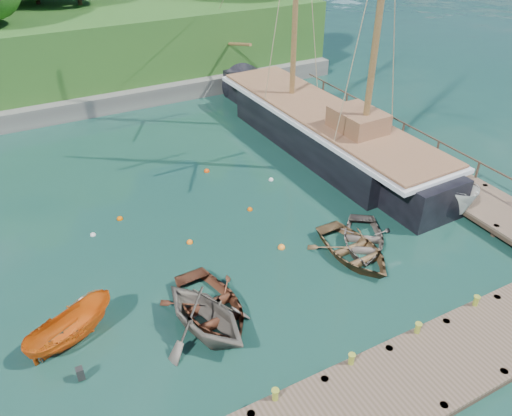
{
  "coord_description": "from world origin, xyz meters",
  "views": [
    {
      "loc": [
        -9.23,
        -13.61,
        14.45
      ],
      "look_at": [
        -0.3,
        3.14,
        2.0
      ],
      "focal_mm": 35.0,
      "sensor_mm": 36.0,
      "label": 1
    }
  ],
  "objects_px": {
    "rowboat_3": "(362,245)",
    "rowboat_2": "(353,256)",
    "rowboat_0": "(212,313)",
    "schooner": "(323,133)",
    "rowboat_1": "(206,333)",
    "motorboat_orange": "(74,340)",
    "cabin_boat_white": "(433,200)"
  },
  "relations": [
    {
      "from": "rowboat_2",
      "to": "schooner",
      "type": "height_order",
      "value": "schooner"
    },
    {
      "from": "rowboat_1",
      "to": "rowboat_2",
      "type": "height_order",
      "value": "rowboat_1"
    },
    {
      "from": "rowboat_3",
      "to": "schooner",
      "type": "distance_m",
      "value": 10.39
    },
    {
      "from": "rowboat_2",
      "to": "motorboat_orange",
      "type": "relative_size",
      "value": 1.21
    },
    {
      "from": "rowboat_1",
      "to": "rowboat_2",
      "type": "distance_m",
      "value": 7.91
    },
    {
      "from": "cabin_boat_white",
      "to": "schooner",
      "type": "relative_size",
      "value": 0.2
    },
    {
      "from": "rowboat_0",
      "to": "cabin_boat_white",
      "type": "xyz_separation_m",
      "value": [
        14.04,
        2.13,
        0.0
      ]
    },
    {
      "from": "rowboat_0",
      "to": "rowboat_1",
      "type": "height_order",
      "value": "rowboat_1"
    },
    {
      "from": "rowboat_2",
      "to": "cabin_boat_white",
      "type": "height_order",
      "value": "cabin_boat_white"
    },
    {
      "from": "rowboat_0",
      "to": "rowboat_2",
      "type": "bearing_deg",
      "value": -0.4
    },
    {
      "from": "rowboat_0",
      "to": "schooner",
      "type": "distance_m",
      "value": 16.01
    },
    {
      "from": "rowboat_2",
      "to": "rowboat_3",
      "type": "height_order",
      "value": "rowboat_2"
    },
    {
      "from": "rowboat_3",
      "to": "schooner",
      "type": "relative_size",
      "value": 0.15
    },
    {
      "from": "rowboat_2",
      "to": "cabin_boat_white",
      "type": "bearing_deg",
      "value": 14.16
    },
    {
      "from": "rowboat_1",
      "to": "rowboat_0",
      "type": "bearing_deg",
      "value": 36.9
    },
    {
      "from": "motorboat_orange",
      "to": "cabin_boat_white",
      "type": "relative_size",
      "value": 0.67
    },
    {
      "from": "rowboat_0",
      "to": "cabin_boat_white",
      "type": "height_order",
      "value": "cabin_boat_white"
    },
    {
      "from": "schooner",
      "to": "rowboat_2",
      "type": "bearing_deg",
      "value": -118.85
    },
    {
      "from": "rowboat_1",
      "to": "motorboat_orange",
      "type": "distance_m",
      "value": 4.97
    },
    {
      "from": "rowboat_0",
      "to": "motorboat_orange",
      "type": "bearing_deg",
      "value": 164.35
    },
    {
      "from": "rowboat_0",
      "to": "schooner",
      "type": "relative_size",
      "value": 0.17
    },
    {
      "from": "rowboat_3",
      "to": "schooner",
      "type": "bearing_deg",
      "value": 101.58
    },
    {
      "from": "rowboat_1",
      "to": "schooner",
      "type": "xyz_separation_m",
      "value": [
        12.92,
        11.03,
        1.06
      ]
    },
    {
      "from": "cabin_boat_white",
      "to": "motorboat_orange",
      "type": "bearing_deg",
      "value": -171.47
    },
    {
      "from": "rowboat_2",
      "to": "rowboat_1",
      "type": "bearing_deg",
      "value": -172.77
    },
    {
      "from": "rowboat_0",
      "to": "schooner",
      "type": "bearing_deg",
      "value": 37.01
    },
    {
      "from": "rowboat_3",
      "to": "rowboat_2",
      "type": "bearing_deg",
      "value": -117.89
    },
    {
      "from": "rowboat_2",
      "to": "cabin_boat_white",
      "type": "xyz_separation_m",
      "value": [
        6.83,
        1.84,
        0.0
      ]
    },
    {
      "from": "motorboat_orange",
      "to": "rowboat_3",
      "type": "bearing_deg",
      "value": -114.28
    },
    {
      "from": "motorboat_orange",
      "to": "cabin_boat_white",
      "type": "xyz_separation_m",
      "value": [
        19.2,
        0.94,
        0.0
      ]
    },
    {
      "from": "rowboat_1",
      "to": "rowboat_2",
      "type": "xyz_separation_m",
      "value": [
        7.83,
        1.12,
        0.0
      ]
    },
    {
      "from": "rowboat_1",
      "to": "motorboat_orange",
      "type": "height_order",
      "value": "rowboat_1"
    }
  ]
}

